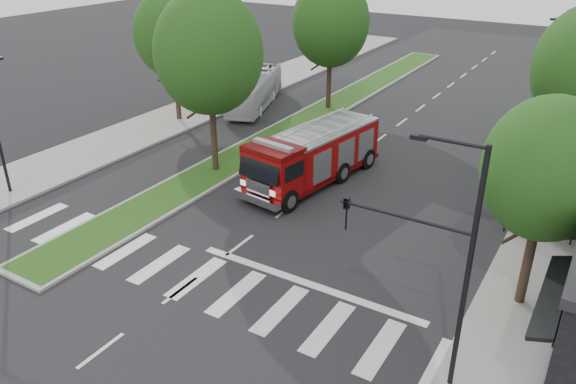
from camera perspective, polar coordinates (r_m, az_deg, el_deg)
name	(u,v)px	position (r m, az deg, el deg)	size (l,w,h in m)	color
ground	(240,245)	(25.22, -4.92, -5.40)	(140.00, 140.00, 0.00)	black
sidewalk_right	(574,221)	(30.19, 27.07, -2.68)	(5.00, 80.00, 0.15)	gray
sidewalk_left	(155,126)	(40.83, -13.35, 6.55)	(5.00, 80.00, 0.15)	gray
median	(316,115)	(42.10, 2.82, 7.80)	(3.00, 50.00, 0.15)	gray
bus_shelter	(547,193)	(27.74, 24.83, -0.07)	(3.20, 1.60, 2.61)	black
tree_right_near	(548,170)	(20.73, 24.88, 2.06)	(4.40, 4.40, 8.05)	black
tree_median_near	(209,53)	(30.68, -8.05, 13.84)	(5.80, 5.80, 10.16)	black
tree_median_far	(331,23)	(42.34, 4.37, 16.79)	(5.60, 5.60, 9.72)	black
tree_left_mid	(172,34)	(40.41, -11.71, 15.46)	(5.20, 5.20, 9.16)	black
streetlight_right_near	(439,250)	(16.45, 15.06, -5.68)	(4.08, 0.22, 8.00)	black
streetlight_right_far	(572,80)	(38.33, 26.89, 10.14)	(2.11, 0.20, 8.00)	black
fire_engine	(313,156)	(30.56, 2.58, 3.70)	(4.14, 9.67, 3.25)	#510404
city_bus	(255,90)	(44.21, -3.39, 10.33)	(2.20, 9.42, 2.62)	silver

